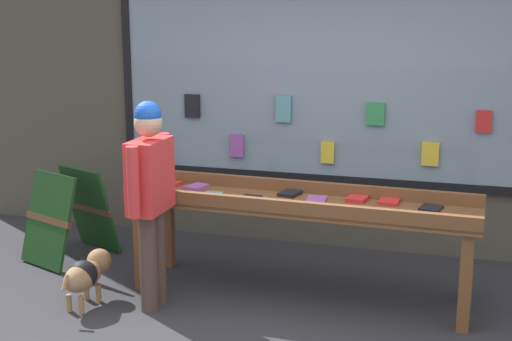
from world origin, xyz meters
The scene contains 5 objects.
shopfront_facade centered at (0.07, 2.39, 1.79)m, with size 7.97×0.29×3.62m.
display_table_main centered at (0.00, 1.00, 0.73)m, with size 2.84×0.80×0.89m.
person_browsing centered at (-1.05, 0.44, 0.96)m, with size 0.22×0.65×1.64m.
small_dog centered at (-1.59, 0.33, 0.26)m, with size 0.25×0.63×0.40m.
sandwich_board_sign centered at (-2.28, 1.26, 0.43)m, with size 0.81×0.89×0.84m.
Camera 1 is at (1.21, -4.39, 2.33)m, focal length 50.00 mm.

